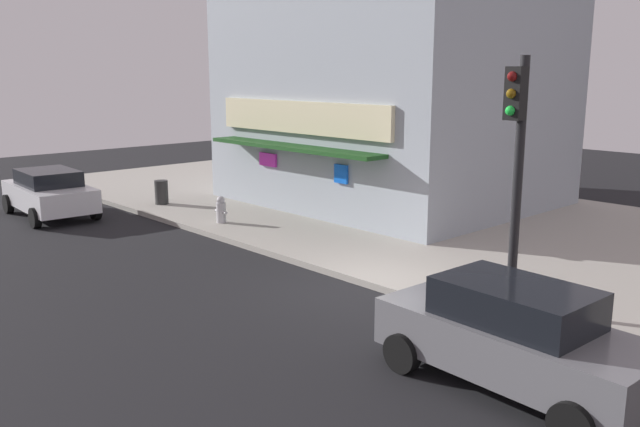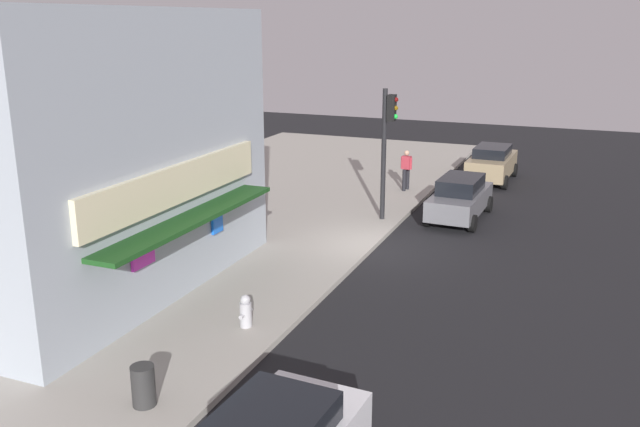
% 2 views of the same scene
% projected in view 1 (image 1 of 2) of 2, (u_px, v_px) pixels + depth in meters
% --- Properties ---
extents(ground_plane, '(59.49, 59.49, 0.00)m').
position_uv_depth(ground_plane, '(373.00, 290.00, 14.57)').
color(ground_plane, black).
extents(sidewalk, '(39.66, 12.82, 0.16)m').
position_uv_depth(sidewalk, '(526.00, 238.00, 18.82)').
color(sidewalk, '#A39E93').
rests_on(sidewalk, ground_plane).
extents(corner_building, '(10.11, 9.45, 7.51)m').
position_uv_depth(corner_building, '(392.00, 95.00, 23.40)').
color(corner_building, '#9EA8B2').
rests_on(corner_building, sidewalk).
extents(traffic_light, '(0.32, 0.58, 4.83)m').
position_uv_depth(traffic_light, '(516.00, 151.00, 12.17)').
color(traffic_light, black).
rests_on(traffic_light, sidewalk).
extents(fire_hydrant, '(0.53, 0.29, 0.82)m').
position_uv_depth(fire_hydrant, '(221.00, 210.00, 20.31)').
color(fire_hydrant, '#B2B2B7').
rests_on(fire_hydrant, sidewalk).
extents(trash_can, '(0.46, 0.46, 0.83)m').
position_uv_depth(trash_can, '(161.00, 192.00, 23.18)').
color(trash_can, '#2D2D2D').
rests_on(trash_can, sidewalk).
extents(parked_car_white, '(4.20, 2.28, 1.55)m').
position_uv_depth(parked_car_white, '(49.00, 192.00, 21.85)').
color(parked_car_white, silver).
rests_on(parked_car_white, ground_plane).
extents(parked_car_grey, '(4.22, 2.03, 1.65)m').
position_uv_depth(parked_car_grey, '(513.00, 336.00, 9.88)').
color(parked_car_grey, slate).
rests_on(parked_car_grey, ground_plane).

